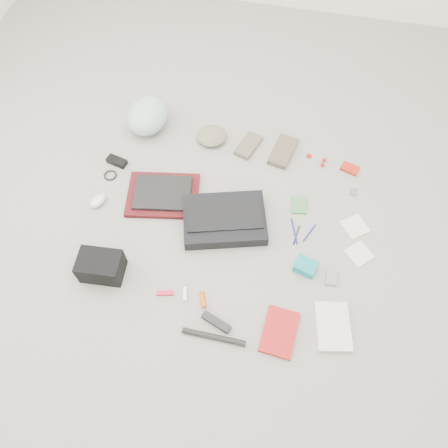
% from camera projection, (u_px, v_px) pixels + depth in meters
% --- Properties ---
extents(ground_plane, '(4.00, 4.00, 0.00)m').
position_uv_depth(ground_plane, '(224.00, 229.00, 2.32)').
color(ground_plane, gray).
extents(messenger_bag, '(0.50, 0.41, 0.07)m').
position_uv_depth(messenger_bag, '(225.00, 220.00, 2.31)').
color(messenger_bag, black).
rests_on(messenger_bag, ground_plane).
extents(bag_flap, '(0.43, 0.28, 0.01)m').
position_uv_depth(bag_flap, '(225.00, 216.00, 2.27)').
color(bag_flap, black).
rests_on(bag_flap, messenger_bag).
extents(laptop_sleeve, '(0.44, 0.36, 0.03)m').
position_uv_depth(laptop_sleeve, '(163.00, 195.00, 2.41)').
color(laptop_sleeve, '#4F1113').
rests_on(laptop_sleeve, ground_plane).
extents(laptop, '(0.34, 0.28, 0.02)m').
position_uv_depth(laptop, '(163.00, 193.00, 2.39)').
color(laptop, black).
rests_on(laptop, laptop_sleeve).
extents(bike_helmet, '(0.24, 0.30, 0.18)m').
position_uv_depth(bike_helmet, '(147.00, 116.00, 2.62)').
color(bike_helmet, '#ACD0CB').
rests_on(bike_helmet, ground_plane).
extents(beanie, '(0.23, 0.23, 0.06)m').
position_uv_depth(beanie, '(212.00, 136.00, 2.61)').
color(beanie, '#7B725B').
rests_on(beanie, ground_plane).
extents(mitten_left, '(0.15, 0.21, 0.03)m').
position_uv_depth(mitten_left, '(248.00, 145.00, 2.59)').
color(mitten_left, brown).
rests_on(mitten_left, ground_plane).
extents(mitten_right, '(0.16, 0.25, 0.03)m').
position_uv_depth(mitten_right, '(283.00, 151.00, 2.57)').
color(mitten_right, brown).
rests_on(mitten_right, ground_plane).
extents(power_brick, '(0.13, 0.08, 0.03)m').
position_uv_depth(power_brick, '(117.00, 161.00, 2.53)').
color(power_brick, black).
rests_on(power_brick, ground_plane).
extents(cable_coil, '(0.08, 0.08, 0.01)m').
position_uv_depth(cable_coil, '(110.00, 175.00, 2.49)').
color(cable_coil, black).
rests_on(cable_coil, ground_plane).
extents(mouse, '(0.10, 0.13, 0.04)m').
position_uv_depth(mouse, '(98.00, 200.00, 2.39)').
color(mouse, silver).
rests_on(mouse, ground_plane).
extents(camera_bag, '(0.22, 0.16, 0.14)m').
position_uv_depth(camera_bag, '(101.00, 266.00, 2.13)').
color(camera_bag, black).
rests_on(camera_bag, ground_plane).
extents(multitool, '(0.09, 0.04, 0.01)m').
position_uv_depth(multitool, '(165.00, 293.00, 2.13)').
color(multitool, red).
rests_on(multitool, ground_plane).
extents(toiletry_tube_white, '(0.04, 0.07, 0.02)m').
position_uv_depth(toiletry_tube_white, '(185.00, 294.00, 2.12)').
color(toiletry_tube_white, white).
rests_on(toiletry_tube_white, ground_plane).
extents(toiletry_tube_orange, '(0.05, 0.08, 0.02)m').
position_uv_depth(toiletry_tube_orange, '(203.00, 300.00, 2.11)').
color(toiletry_tube_orange, '#E14A02').
rests_on(toiletry_tube_orange, ground_plane).
extents(u_lock, '(0.15, 0.09, 0.03)m').
position_uv_depth(u_lock, '(216.00, 322.00, 2.05)').
color(u_lock, black).
rests_on(u_lock, ground_plane).
extents(bike_pump, '(0.30, 0.03, 0.03)m').
position_uv_depth(bike_pump, '(214.00, 337.00, 2.01)').
color(bike_pump, black).
rests_on(bike_pump, ground_plane).
extents(book_red, '(0.17, 0.24, 0.02)m').
position_uv_depth(book_red, '(279.00, 332.00, 2.02)').
color(book_red, red).
rests_on(book_red, ground_plane).
extents(book_white, '(0.20, 0.26, 0.02)m').
position_uv_depth(book_white, '(333.00, 326.00, 2.04)').
color(book_white, silver).
rests_on(book_white, ground_plane).
extents(notepad, '(0.09, 0.12, 0.01)m').
position_uv_depth(notepad, '(299.00, 205.00, 2.39)').
color(notepad, '#3E7743').
rests_on(notepad, ground_plane).
extents(pen_blue, '(0.06, 0.15, 0.01)m').
position_uv_depth(pen_blue, '(294.00, 232.00, 2.31)').
color(pen_blue, '#131DA0').
rests_on(pen_blue, ground_plane).
extents(pen_black, '(0.02, 0.12, 0.01)m').
position_uv_depth(pen_black, '(296.00, 235.00, 2.30)').
color(pen_black, black).
rests_on(pen_black, ground_plane).
extents(pen_navy, '(0.06, 0.12, 0.01)m').
position_uv_depth(pen_navy, '(309.00, 233.00, 2.30)').
color(pen_navy, navy).
rests_on(pen_navy, ground_plane).
extents(accordion_wallet, '(0.12, 0.11, 0.05)m').
position_uv_depth(accordion_wallet, '(305.00, 266.00, 2.18)').
color(accordion_wallet, '#0D8E96').
rests_on(accordion_wallet, ground_plane).
extents(card_deck, '(0.06, 0.08, 0.01)m').
position_uv_depth(card_deck, '(331.00, 278.00, 2.17)').
color(card_deck, '#A08394').
rests_on(card_deck, ground_plane).
extents(napkin_top, '(0.17, 0.17, 0.01)m').
position_uv_depth(napkin_top, '(355.00, 227.00, 2.32)').
color(napkin_top, silver).
rests_on(napkin_top, ground_plane).
extents(napkin_bottom, '(0.16, 0.16, 0.01)m').
position_uv_depth(napkin_bottom, '(359.00, 254.00, 2.24)').
color(napkin_bottom, silver).
rests_on(napkin_bottom, ground_plane).
extents(lollipop_a, '(0.04, 0.04, 0.03)m').
position_uv_depth(lollipop_a, '(309.00, 156.00, 2.55)').
color(lollipop_a, red).
rests_on(lollipop_a, ground_plane).
extents(lollipop_b, '(0.03, 0.03, 0.03)m').
position_uv_depth(lollipop_b, '(322.00, 165.00, 2.52)').
color(lollipop_b, '#A3210C').
rests_on(lollipop_b, ground_plane).
extents(lollipop_c, '(0.03, 0.03, 0.02)m').
position_uv_depth(lollipop_c, '(324.00, 160.00, 2.54)').
color(lollipop_c, '#A41700').
rests_on(lollipop_c, ground_plane).
extents(altoids_tin, '(0.11, 0.09, 0.02)m').
position_uv_depth(altoids_tin, '(350.00, 168.00, 2.51)').
color(altoids_tin, '#B12515').
rests_on(altoids_tin, ground_plane).
extents(stamp_sheet, '(0.05, 0.06, 0.00)m').
position_uv_depth(stamp_sheet, '(354.00, 192.00, 2.44)').
color(stamp_sheet, slate).
rests_on(stamp_sheet, ground_plane).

